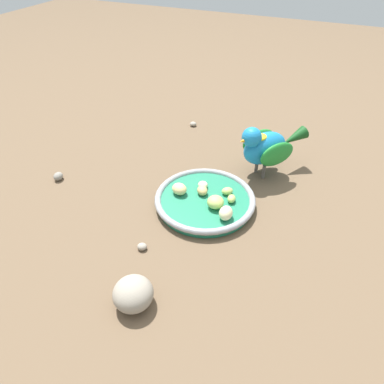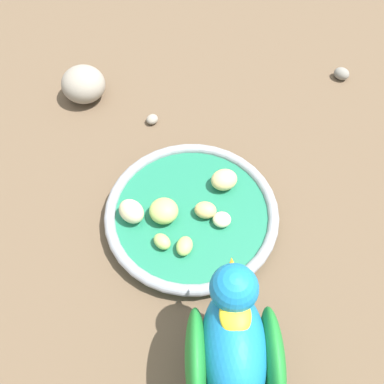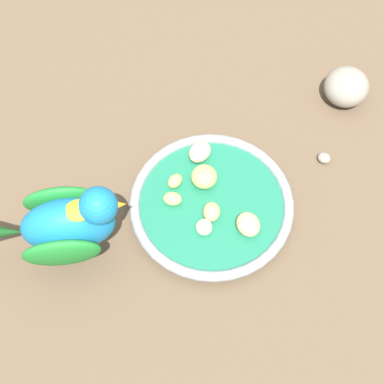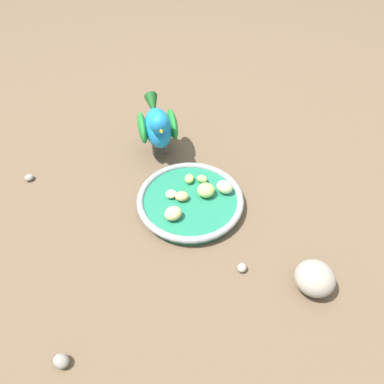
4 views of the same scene
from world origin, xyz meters
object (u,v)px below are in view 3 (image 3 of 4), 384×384
Objects in this scene: feeding_bowl at (211,205)px; apple_piece_1 at (248,224)px; apple_piece_2 at (212,212)px; apple_piece_4 at (175,181)px; apple_piece_5 at (173,199)px; apple_piece_6 at (204,177)px; apple_piece_0 at (200,152)px; pebble_0 at (324,158)px; apple_piece_3 at (204,227)px; rock_large at (346,87)px; parrot at (64,224)px.

feeding_bowl is 0.07m from apple_piece_1.
feeding_bowl is at bearing 42.35° from apple_piece_2.
feeding_bowl is 0.06m from apple_piece_4.
feeding_bowl is 0.02m from apple_piece_2.
apple_piece_2 is (-0.01, -0.01, 0.02)m from feeding_bowl.
apple_piece_6 reaches higher than apple_piece_5.
apple_piece_5 is (-0.04, 0.04, 0.01)m from feeding_bowl.
apple_piece_6 reaches higher than apple_piece_4.
apple_piece_0 is at bearing 56.11° from feeding_bowl.
feeding_bowl is 0.20m from pebble_0.
apple_piece_6 is at bearing 82.75° from apple_piece_1.
apple_piece_1 is 0.11m from apple_piece_5.
apple_piece_3 is (-0.08, -0.09, -0.01)m from apple_piece_0.
pebble_0 is at bearing -32.75° from apple_piece_4.
apple_piece_0 is 1.52× the size of apple_piece_3.
rock_large reaches higher than apple_piece_5.
apple_piece_0 is 0.14m from apple_piece_1.
rock_large reaches higher than apple_piece_1.
apple_piece_6 reaches higher than apple_piece_2.
apple_piece_2 is 0.41× the size of rock_large.
apple_piece_2 is 0.16× the size of parrot.
apple_piece_5 is (-0.02, -0.02, 0.00)m from apple_piece_4.
apple_piece_1 reaches higher than apple_piece_4.
parrot is at bearing 168.89° from apple_piece_4.
apple_piece_5 is at bearing 113.19° from apple_piece_2.
apple_piece_6 is at bearing 60.68° from feeding_bowl.
apple_piece_2 is 0.07m from apple_piece_4.
apple_piece_3 is at bearing -133.37° from apple_piece_0.
rock_large is (0.30, -0.01, 0.01)m from feeding_bowl.
apple_piece_6 is (0.06, 0.05, 0.01)m from apple_piece_3.
apple_piece_0 is at bearing 162.63° from rock_large.
rock_large is 0.13m from pebble_0.
apple_piece_3 is at bearing 168.36° from pebble_0.
apple_piece_5 is 0.15× the size of parrot.
apple_piece_4 is at bearing 139.42° from apple_piece_6.
apple_piece_0 is 0.12m from apple_piece_3.
apple_piece_0 reaches higher than apple_piece_5.
feeding_bowl is 0.05m from apple_piece_3.
apple_piece_1 is (-0.04, -0.13, -0.00)m from apple_piece_0.
rock_large reaches higher than apple_piece_3.
apple_piece_4 is (-0.02, 0.12, -0.00)m from apple_piece_1.
apple_piece_2 is at bearing 111.37° from apple_piece_1.
apple_piece_1 is at bearing -97.25° from apple_piece_6.
pebble_0 is at bearing -11.64° from apple_piece_3.
apple_piece_6 is at bearing -40.58° from apple_piece_4.
apple_piece_3 is at bearing -136.41° from apple_piece_6.
apple_piece_3 is at bearing -90.56° from apple_piece_5.
apple_piece_6 is at bearing 21.55° from parrot.
parrot is (-0.23, 0.03, 0.05)m from apple_piece_0.
feeding_bowl is at bearing -119.32° from apple_piece_6.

